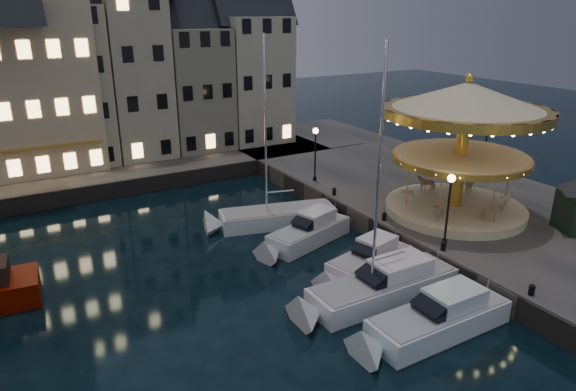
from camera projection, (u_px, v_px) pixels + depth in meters
ground at (352, 307)px, 25.36m from camera, size 160.00×160.00×0.00m
quay_east at (459, 206)px, 36.64m from camera, size 16.00×56.00×1.30m
quay_north at (81, 173)px, 44.14m from camera, size 44.00×12.00×1.30m
quaywall_e at (371, 229)px, 32.86m from camera, size 0.15×44.00×1.30m
quaywall_n at (121, 189)px, 40.20m from camera, size 48.00×0.15×1.30m
streetlamp_b at (449, 200)px, 28.22m from camera, size 0.44×0.44×4.17m
streetlamp_c at (315, 147)px, 39.20m from camera, size 0.44×0.44×4.17m
streetlamp_d at (485, 147)px, 39.25m from camera, size 0.44×0.44×4.17m
bollard_a at (532, 289)px, 23.87m from camera, size 0.30×0.30×0.57m
bollard_b at (444, 245)px, 28.35m from camera, size 0.30×0.30×0.57m
bollard_c at (384, 216)px, 32.41m from camera, size 0.30×0.30×0.57m
bollard_d at (334, 191)px, 36.89m from camera, size 0.30×0.30×0.57m
townhouse_nc at (64, 74)px, 43.01m from camera, size 6.82×8.00×14.80m
townhouse_nd at (132, 65)px, 45.55m from camera, size 5.50×8.00×15.80m
townhouse_ne at (192, 78)px, 48.64m from camera, size 6.16×8.00×12.80m
townhouse_nf at (249, 69)px, 51.33m from camera, size 6.82×8.00×13.80m
motorboat_b at (432, 322)px, 23.05m from camera, size 7.97×2.32×2.15m
motorboat_c at (378, 288)px, 25.78m from camera, size 9.16×2.39×12.22m
motorboat_d at (364, 264)px, 28.29m from camera, size 6.38×3.32×2.15m
motorboat_e at (305, 235)px, 31.99m from camera, size 6.99×3.81×2.15m
motorboat_f at (270, 218)px, 34.86m from camera, size 8.88×4.30×11.80m
carousel at (464, 124)px, 31.74m from camera, size 10.27×10.27×8.98m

